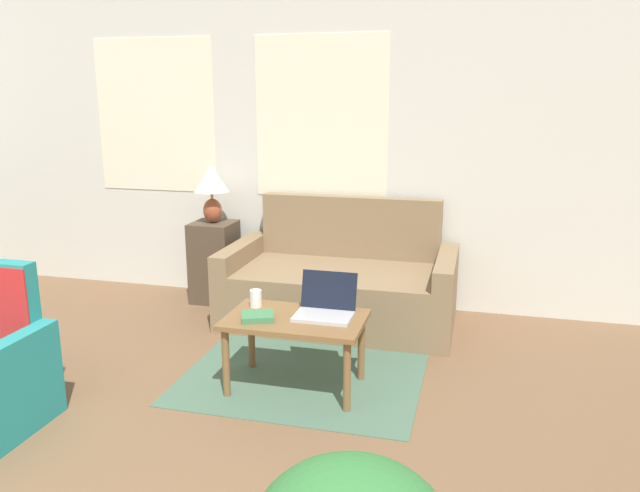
# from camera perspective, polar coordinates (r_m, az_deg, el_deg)

# --- Properties ---
(wall_back) EXTENTS (6.96, 0.06, 2.60)m
(wall_back) POSITION_cam_1_polar(r_m,az_deg,el_deg) (5.41, -6.75, 9.08)
(wall_back) COLOR silver
(wall_back) RESTS_ON ground_plane
(rug) EXTENTS (1.48, 2.04, 0.01)m
(rug) POSITION_cam_1_polar(r_m,az_deg,el_deg) (4.39, -0.03, -9.51)
(rug) COLOR #476651
(rug) RESTS_ON ground_plane
(couch) EXTENTS (1.75, 0.93, 0.93)m
(couch) POSITION_cam_1_polar(r_m,az_deg,el_deg) (4.88, 1.94, -3.69)
(couch) COLOR #846B4C
(couch) RESTS_ON ground_plane
(side_table) EXTENTS (0.35, 0.35, 0.68)m
(side_table) POSITION_cam_1_polar(r_m,az_deg,el_deg) (5.40, -9.61, -1.43)
(side_table) COLOR #4C3D2D
(side_table) RESTS_ON ground_plane
(table_lamp) EXTENTS (0.29, 0.29, 0.48)m
(table_lamp) POSITION_cam_1_polar(r_m,az_deg,el_deg) (5.27, -9.89, 5.48)
(table_lamp) COLOR brown
(table_lamp) RESTS_ON side_table
(coffee_table) EXTENTS (0.82, 0.52, 0.45)m
(coffee_table) POSITION_cam_1_polar(r_m,az_deg,el_deg) (3.73, -2.27, -7.41)
(coffee_table) COLOR brown
(coffee_table) RESTS_ON ground_plane
(laptop) EXTENTS (0.34, 0.29, 0.24)m
(laptop) POSITION_cam_1_polar(r_m,az_deg,el_deg) (3.72, 0.50, -5.54)
(laptop) COLOR #B7B7BC
(laptop) RESTS_ON coffee_table
(cup_navy) EXTENTS (0.07, 0.07, 0.11)m
(cup_navy) POSITION_cam_1_polar(r_m,az_deg,el_deg) (3.89, -5.90, -4.79)
(cup_navy) COLOR white
(cup_navy) RESTS_ON coffee_table
(book_red) EXTENTS (0.23, 0.22, 0.04)m
(book_red) POSITION_cam_1_polar(r_m,az_deg,el_deg) (3.69, -5.72, -6.43)
(book_red) COLOR #3D7A4C
(book_red) RESTS_ON coffee_table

